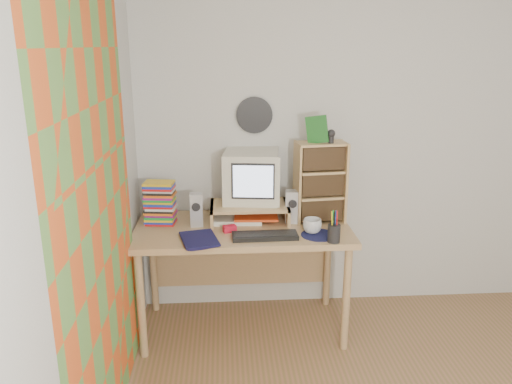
{
  "coord_description": "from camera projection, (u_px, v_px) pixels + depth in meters",
  "views": [
    {
      "loc": [
        -1.14,
        -1.69,
        1.89
      ],
      "look_at": [
        -0.95,
        1.33,
        1.0
      ],
      "focal_mm": 35.0,
      "sensor_mm": 36.0,
      "label": 1
    }
  ],
  "objects": [
    {
      "name": "back_wall",
      "position": [
        385.0,
        139.0,
        3.55
      ],
      "size": [
        3.5,
        0.0,
        3.5
      ],
      "primitive_type": "plane",
      "rotation": [
        1.57,
        0.0,
        0.0
      ],
      "color": "silver",
      "rests_on": "floor"
    },
    {
      "name": "left_wall",
      "position": [
        54.0,
        235.0,
        1.76
      ],
      "size": [
        0.0,
        3.5,
        3.5
      ],
      "primitive_type": "plane",
      "rotation": [
        1.57,
        0.0,
        1.57
      ],
      "color": "silver",
      "rests_on": "floor"
    },
    {
      "name": "curtain",
      "position": [
        100.0,
        216.0,
        2.25
      ],
      "size": [
        0.0,
        2.2,
        2.2
      ],
      "primitive_type": "plane",
      "rotation": [
        1.57,
        0.0,
        1.57
      ],
      "color": "#D5521E",
      "rests_on": "left_wall"
    },
    {
      "name": "wall_disc",
      "position": [
        254.0,
        115.0,
        3.42
      ],
      "size": [
        0.25,
        0.02,
        0.25
      ],
      "primitive_type": "cylinder",
      "rotation": [
        1.57,
        0.0,
        0.0
      ],
      "color": "black",
      "rests_on": "back_wall"
    },
    {
      "name": "desk",
      "position": [
        242.0,
        242.0,
        3.37
      ],
      "size": [
        1.4,
        0.7,
        0.75
      ],
      "color": "tan",
      "rests_on": "floor"
    },
    {
      "name": "monitor_riser",
      "position": [
        249.0,
        208.0,
        3.34
      ],
      "size": [
        0.52,
        0.3,
        0.12
      ],
      "color": "tan",
      "rests_on": "desk"
    },
    {
      "name": "crt_monitor",
      "position": [
        252.0,
        178.0,
        3.33
      ],
      "size": [
        0.4,
        0.4,
        0.34
      ],
      "primitive_type": "cube",
      "rotation": [
        0.0,
        0.0,
        -0.12
      ],
      "color": "beige",
      "rests_on": "monitor_riser"
    },
    {
      "name": "speaker_left",
      "position": [
        196.0,
        210.0,
        3.26
      ],
      "size": [
        0.08,
        0.08,
        0.22
      ],
      "primitive_type": "cube",
      "rotation": [
        0.0,
        0.0,
        0.04
      ],
      "color": "#BCBBC0",
      "rests_on": "desk"
    },
    {
      "name": "speaker_right",
      "position": [
        292.0,
        206.0,
        3.32
      ],
      "size": [
        0.09,
        0.09,
        0.22
      ],
      "primitive_type": "cube",
      "rotation": [
        0.0,
        0.0,
        -0.14
      ],
      "color": "#BCBBC0",
      "rests_on": "desk"
    },
    {
      "name": "keyboard",
      "position": [
        265.0,
        236.0,
        3.07
      ],
      "size": [
        0.41,
        0.15,
        0.03
      ],
      "primitive_type": "cube",
      "rotation": [
        0.0,
        0.0,
        0.03
      ],
      "color": "black",
      "rests_on": "desk"
    },
    {
      "name": "dvd_stack",
      "position": [
        161.0,
        204.0,
        3.29
      ],
      "size": [
        0.2,
        0.16,
        0.27
      ],
      "primitive_type": null,
      "rotation": [
        0.0,
        0.0,
        -0.12
      ],
      "color": "brown",
      "rests_on": "desk"
    },
    {
      "name": "cd_rack",
      "position": [
        320.0,
        182.0,
        3.31
      ],
      "size": [
        0.34,
        0.21,
        0.54
      ],
      "primitive_type": "cube",
      "rotation": [
        0.0,
        0.0,
        0.11
      ],
      "color": "tan",
      "rests_on": "desk"
    },
    {
      "name": "mug",
      "position": [
        312.0,
        226.0,
        3.14
      ],
      "size": [
        0.15,
        0.15,
        0.09
      ],
      "primitive_type": "imported",
      "rotation": [
        0.0,
        0.0,
        0.34
      ],
      "color": "silver",
      "rests_on": "desk"
    },
    {
      "name": "diary",
      "position": [
        182.0,
        239.0,
        2.98
      ],
      "size": [
        0.29,
        0.24,
        0.05
      ],
      "primitive_type": "imported",
      "rotation": [
        0.0,
        0.0,
        0.23
      ],
      "color": "#100F37",
      "rests_on": "desk"
    },
    {
      "name": "mousepad",
      "position": [
        319.0,
        235.0,
        3.11
      ],
      "size": [
        0.27,
        0.27,
        0.0
      ],
      "primitive_type": "cylinder",
      "rotation": [
        0.0,
        0.0,
        -0.26
      ],
      "color": "#111638",
      "rests_on": "desk"
    },
    {
      "name": "pen_cup",
      "position": [
        334.0,
        230.0,
        2.99
      ],
      "size": [
        0.09,
        0.09,
        0.15
      ],
      "primitive_type": null,
      "rotation": [
        0.0,
        0.0,
        -0.17
      ],
      "color": "black",
      "rests_on": "desk"
    },
    {
      "name": "papers",
      "position": [
        244.0,
        217.0,
        3.38
      ],
      "size": [
        0.34,
        0.26,
        0.04
      ],
      "primitive_type": null,
      "rotation": [
        0.0,
        0.0,
        -0.04
      ],
      "color": "silver",
      "rests_on": "desk"
    },
    {
      "name": "red_box",
      "position": [
        230.0,
        229.0,
        3.17
      ],
      "size": [
        0.09,
        0.07,
        0.04
      ],
      "primitive_type": "cube",
      "rotation": [
        0.0,
        0.0,
        0.27
      ],
      "color": "red",
      "rests_on": "desk"
    },
    {
      "name": "game_box",
      "position": [
        317.0,
        129.0,
        3.19
      ],
      "size": [
        0.14,
        0.07,
        0.17
      ],
      "primitive_type": "cube",
      "rotation": [
        0.0,
        0.0,
        -0.3
      ],
      "color": "#195A1D",
      "rests_on": "cd_rack"
    },
    {
      "name": "webcam",
      "position": [
        331.0,
        136.0,
        3.19
      ],
      "size": [
        0.06,
        0.06,
        0.09
      ],
      "primitive_type": null,
      "rotation": [
        0.0,
        0.0,
        -0.06
      ],
      "color": "black",
      "rests_on": "cd_rack"
    }
  ]
}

